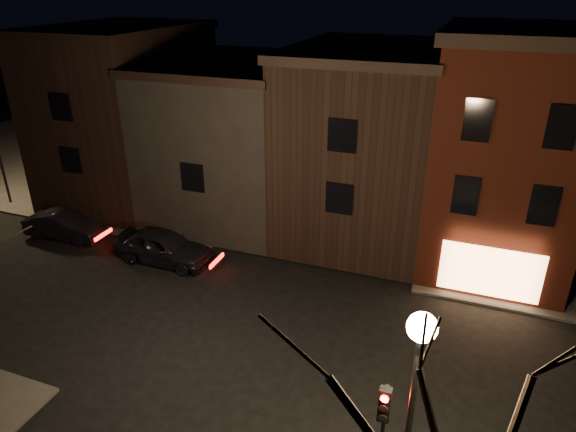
% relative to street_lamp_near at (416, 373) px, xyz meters
% --- Properties ---
extents(ground, '(120.00, 120.00, 0.00)m').
position_rel_street_lamp_near_xyz_m(ground, '(-6.20, 6.00, -5.18)').
color(ground, black).
rests_on(ground, ground).
extents(sidewalk_far_left, '(30.00, 30.00, 0.12)m').
position_rel_street_lamp_near_xyz_m(sidewalk_far_left, '(-26.20, 26.00, -5.12)').
color(sidewalk_far_left, '#2D2B28').
rests_on(sidewalk_far_left, ground).
extents(corner_building, '(6.50, 8.50, 10.50)m').
position_rel_street_lamp_near_xyz_m(corner_building, '(1.80, 15.47, 0.22)').
color(corner_building, '#40130B').
rests_on(corner_building, ground).
extents(row_building_a, '(7.30, 10.30, 9.40)m').
position_rel_street_lamp_near_xyz_m(row_building_a, '(-4.70, 16.50, -0.34)').
color(row_building_a, black).
rests_on(row_building_a, ground).
extents(row_building_b, '(7.80, 10.30, 8.40)m').
position_rel_street_lamp_near_xyz_m(row_building_b, '(-11.95, 16.50, -0.85)').
color(row_building_b, black).
rests_on(row_building_b, ground).
extents(row_building_c, '(7.30, 10.30, 9.90)m').
position_rel_street_lamp_near_xyz_m(row_building_c, '(-19.20, 16.50, -0.09)').
color(row_building_c, black).
rests_on(row_building_c, ground).
extents(street_lamp_near, '(0.60, 0.60, 6.48)m').
position_rel_street_lamp_near_xyz_m(street_lamp_near, '(0.00, 0.00, 0.00)').
color(street_lamp_near, black).
rests_on(street_lamp_near, sidewalk_near_right).
extents(traffic_signal, '(0.58, 0.38, 4.05)m').
position_rel_street_lamp_near_xyz_m(traffic_signal, '(-0.60, 0.49, -2.37)').
color(traffic_signal, black).
rests_on(traffic_signal, sidewalk_near_right).
extents(parked_car_a, '(4.81, 2.02, 1.63)m').
position_rel_street_lamp_near_xyz_m(parked_car_a, '(-12.70, 9.56, -4.37)').
color(parked_car_a, black).
rests_on(parked_car_a, ground).
extents(parked_car_b, '(4.32, 1.79, 1.39)m').
position_rel_street_lamp_near_xyz_m(parked_car_b, '(-18.88, 9.87, -4.48)').
color(parked_car_b, black).
rests_on(parked_car_b, ground).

